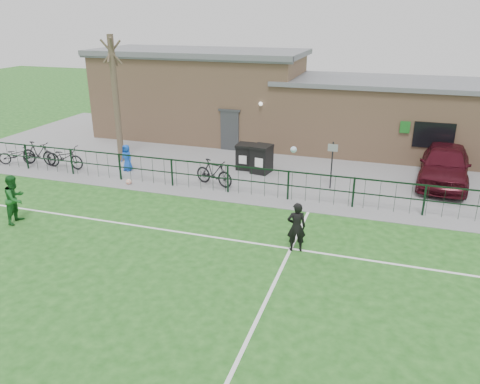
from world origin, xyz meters
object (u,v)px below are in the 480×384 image
(bare_tree, at_px, (116,100))
(bicycle_c, at_px, (64,157))
(outfield_player, at_px, (15,199))
(wheelie_bin_left, at_px, (245,157))
(spectator_child, at_px, (127,158))
(sign_post, at_px, (332,165))
(bicycle_a, at_px, (17,155))
(bicycle_b, at_px, (39,153))
(ball_ground, at_px, (129,182))
(bicycle_d, at_px, (214,173))
(car_maroon, at_px, (445,165))
(wheelie_bin_right, at_px, (262,160))

(bare_tree, relative_size, bicycle_c, 2.94)
(bare_tree, xyz_separation_m, outfield_player, (0.42, -7.47, -2.13))
(wheelie_bin_left, bearing_deg, spectator_child, -160.32)
(sign_post, bearing_deg, spectator_child, -176.63)
(wheelie_bin_left, relative_size, sign_post, 0.55)
(bicycle_a, xyz_separation_m, outfield_player, (4.90, -5.39, 0.40))
(bicycle_b, relative_size, bicycle_c, 0.92)
(spectator_child, height_order, ball_ground, spectator_child)
(wheelie_bin_left, relative_size, bicycle_d, 0.59)
(sign_post, height_order, car_maroon, sign_post)
(car_maroon, relative_size, ball_ground, 20.11)
(wheelie_bin_right, bearing_deg, spectator_child, -154.49)
(sign_post, bearing_deg, outfield_player, -146.04)
(bicycle_a, xyz_separation_m, spectator_child, (5.59, 0.79, 0.17))
(bicycle_d, bearing_deg, bicycle_b, 105.85)
(bicycle_c, bearing_deg, sign_post, -83.28)
(wheelie_bin_left, bearing_deg, sign_post, -20.19)
(ball_ground, bearing_deg, spectator_child, 122.05)
(wheelie_bin_right, xyz_separation_m, ball_ground, (-4.99, -3.29, -0.50))
(wheelie_bin_right, bearing_deg, bicycle_b, -158.22)
(bicycle_b, bearing_deg, bicycle_d, -91.40)
(bicycle_b, relative_size, ball_ground, 7.70)
(bicycle_b, height_order, bicycle_c, bicycle_b)
(bicycle_c, relative_size, spectator_child, 1.66)
(wheelie_bin_right, xyz_separation_m, bicycle_b, (-10.51, -2.19, -0.03))
(bicycle_d, bearing_deg, wheelie_bin_left, 3.62)
(car_maroon, bearing_deg, wheelie_bin_right, -166.56)
(sign_post, relative_size, car_maroon, 0.41)
(bicycle_d, distance_m, spectator_child, 4.59)
(bare_tree, height_order, bicycle_c, bare_tree)
(wheelie_bin_left, distance_m, spectator_child, 5.50)
(outfield_player, bearing_deg, bare_tree, -3.78)
(car_maroon, distance_m, spectator_child, 14.07)
(wheelie_bin_right, distance_m, bicycle_b, 10.73)
(bare_tree, distance_m, bicycle_a, 5.55)
(wheelie_bin_left, distance_m, outfield_player, 10.03)
(car_maroon, relative_size, bicycle_d, 2.63)
(outfield_player, bearing_deg, car_maroon, -65.57)
(bare_tree, relative_size, spectator_child, 4.87)
(wheelie_bin_left, height_order, sign_post, sign_post)
(car_maroon, height_order, bicycle_c, car_maroon)
(wheelie_bin_left, distance_m, ball_ground, 5.49)
(bicycle_c, bearing_deg, outfield_player, -156.30)
(bare_tree, relative_size, wheelie_bin_left, 5.42)
(wheelie_bin_left, relative_size, wheelie_bin_right, 0.92)
(spectator_child, bearing_deg, wheelie_bin_right, 30.18)
(bicycle_b, xyz_separation_m, bicycle_c, (1.52, -0.06, -0.03))
(bicycle_b, distance_m, spectator_child, 4.53)
(car_maroon, bearing_deg, bicycle_a, -163.83)
(car_maroon, bearing_deg, bare_tree, -168.65)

